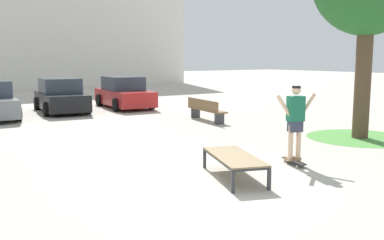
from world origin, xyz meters
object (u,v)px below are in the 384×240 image
Objects in this scene: car_black at (61,96)px; car_red at (124,93)px; skater at (295,118)px; skateboard at (294,161)px; skate_box at (234,158)px; park_bench at (206,109)px.

car_black is 1.01× the size of car_red.
skateboard is at bearing -107.29° from skater.
car_red is at bearing 74.26° from skate_box.
car_black reaches higher than skate_box.
car_red reaches higher than skate_box.
park_bench reaches higher than skate_box.
skater is 0.70× the size of park_bench.
skateboard is 12.74m from car_red.
car_red is at bearing 82.11° from skater.
car_black reaches higher than park_bench.
car_red reaches higher than skateboard.
skater is 0.39× the size of car_red.
skater is 7.15m from park_bench.
car_black and car_red have the same top height.
park_bench is at bearing 58.24° from skate_box.
skater is at bearing 72.71° from skateboard.
skater is at bearing -97.89° from car_red.
skateboard is at bearing -109.53° from park_bench.
skate_box is 1.95m from skater.
skateboard is 0.49× the size of skater.
park_bench is (4.22, 6.81, 0.03)m from skate_box.
skater is (0.00, 0.00, 0.99)m from skateboard.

